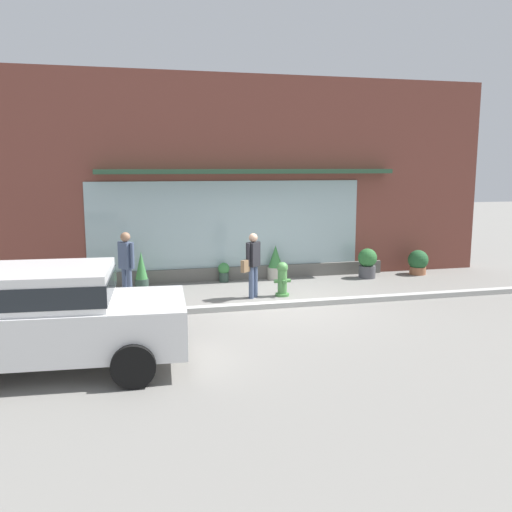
% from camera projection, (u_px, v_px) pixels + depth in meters
% --- Properties ---
extents(ground_plane, '(60.00, 60.00, 0.00)m').
position_uv_depth(ground_plane, '(279.00, 305.00, 12.35)').
color(ground_plane, gray).
extents(curb_strip, '(14.00, 0.24, 0.12)m').
position_uv_depth(curb_strip, '(282.00, 304.00, 12.15)').
color(curb_strip, '#B2B2AD').
rests_on(curb_strip, ground_plane).
extents(storefront, '(14.00, 0.81, 5.50)m').
position_uv_depth(storefront, '(247.00, 181.00, 14.97)').
color(storefront, brown).
rests_on(storefront, ground_plane).
extents(fire_hydrant, '(0.40, 0.37, 0.82)m').
position_uv_depth(fire_hydrant, '(282.00, 279.00, 13.14)').
color(fire_hydrant, '#4C8C47').
rests_on(fire_hydrant, ground_plane).
extents(pedestrian_with_handbag, '(0.55, 0.49, 1.54)m').
position_uv_depth(pedestrian_with_handbag, '(253.00, 261.00, 12.85)').
color(pedestrian_with_handbag, '#475675').
rests_on(pedestrian_with_handbag, ground_plane).
extents(pedestrian_passerby, '(0.36, 0.41, 1.63)m').
position_uv_depth(pedestrian_passerby, '(126.00, 262.00, 12.33)').
color(pedestrian_passerby, '#475675').
rests_on(pedestrian_passerby, ground_plane).
extents(parked_car_white, '(4.17, 2.27, 1.59)m').
position_uv_depth(parked_car_white, '(45.00, 313.00, 8.28)').
color(parked_car_white, white).
rests_on(parked_car_white, ground_plane).
extents(potted_plant_near_hydrant, '(0.52, 0.52, 0.83)m').
position_uv_depth(potted_plant_near_hydrant, '(367.00, 263.00, 15.27)').
color(potted_plant_near_hydrant, '#4C4C51').
rests_on(potted_plant_near_hydrant, ground_plane).
extents(potted_plant_by_entrance, '(0.35, 0.35, 0.51)m').
position_uv_depth(potted_plant_by_entrance, '(105.00, 281.00, 13.69)').
color(potted_plant_by_entrance, '#B7B2A3').
rests_on(potted_plant_by_entrance, ground_plane).
extents(potted_plant_corner_tall, '(0.31, 0.31, 0.52)m').
position_uv_depth(potted_plant_corner_tall, '(224.00, 271.00, 14.77)').
color(potted_plant_corner_tall, '#33473D').
rests_on(potted_plant_corner_tall, ground_plane).
extents(potted_plant_window_left, '(0.57, 0.57, 0.71)m').
position_uv_depth(potted_plant_window_left, '(418.00, 262.00, 15.78)').
color(potted_plant_window_left, '#9E6042').
rests_on(potted_plant_window_left, ground_plane).
extents(potted_plant_window_center, '(0.34, 0.34, 0.97)m').
position_uv_depth(potted_plant_window_center, '(141.00, 271.00, 13.87)').
color(potted_plant_window_center, '#33473D').
rests_on(potted_plant_window_center, ground_plane).
extents(potted_plant_trailing_edge, '(0.44, 0.44, 0.94)m').
position_uv_depth(potted_plant_trailing_edge, '(275.00, 263.00, 15.12)').
color(potted_plant_trailing_edge, '#B7B2A3').
rests_on(potted_plant_trailing_edge, ground_plane).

